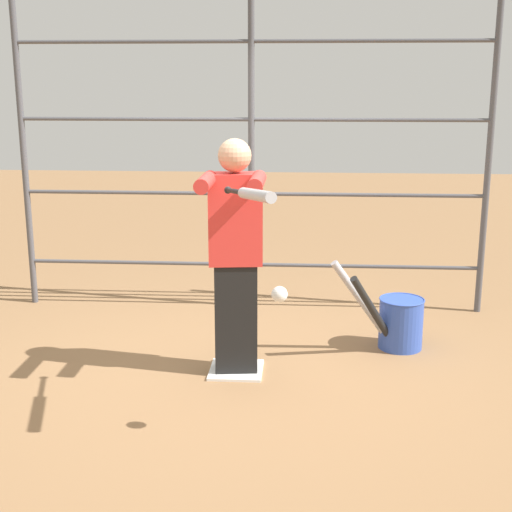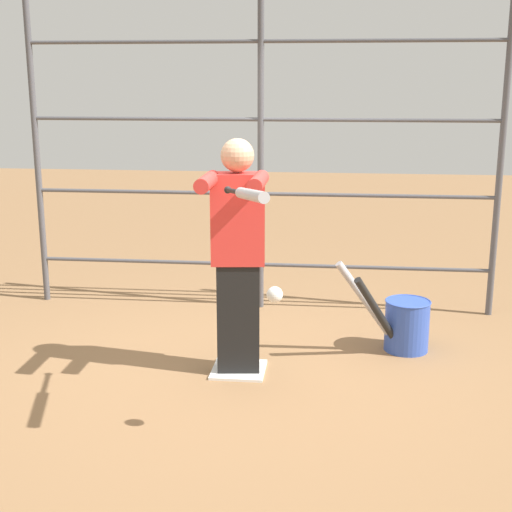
{
  "view_description": "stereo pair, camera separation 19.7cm",
  "coord_description": "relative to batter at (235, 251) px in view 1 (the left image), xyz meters",
  "views": [
    {
      "loc": [
        -0.49,
        5.03,
        2.16
      ],
      "look_at": [
        -0.18,
        0.43,
        1.01
      ],
      "focal_mm": 50.0,
      "sensor_mm": 36.0,
      "label": 1
    },
    {
      "loc": [
        -0.69,
        5.01,
        2.16
      ],
      "look_at": [
        -0.18,
        0.43,
        1.01
      ],
      "focal_mm": 50.0,
      "sensor_mm": 36.0,
      "label": 2
    }
  ],
  "objects": [
    {
      "name": "ground_plane",
      "position": [
        0.0,
        -0.02,
        -0.95
      ],
      "size": [
        24.0,
        24.0,
        0.0
      ],
      "primitive_type": "plane",
      "color": "olive"
    },
    {
      "name": "home_plate",
      "position": [
        0.0,
        -0.02,
        -0.94
      ],
      "size": [
        0.4,
        0.4,
        0.02
      ],
      "color": "white",
      "rests_on": "ground"
    },
    {
      "name": "fence_backstop",
      "position": [
        0.0,
        -1.62,
        0.51
      ],
      "size": [
        4.4,
        0.06,
        2.92
      ],
      "color": "#4C4C51",
      "rests_on": "ground"
    },
    {
      "name": "batter",
      "position": [
        0.0,
        0.0,
        0.0
      ],
      "size": [
        0.45,
        0.62,
        1.76
      ],
      "color": "black",
      "rests_on": "ground"
    },
    {
      "name": "baseball_bat_swinging",
      "position": [
        -0.2,
        0.97,
        0.57
      ],
      "size": [
        0.38,
        0.87,
        0.15
      ],
      "color": "black"
    },
    {
      "name": "softball_in_flight",
      "position": [
        -0.36,
        1.06,
        -0.0
      ],
      "size": [
        0.1,
        0.1,
        0.1
      ],
      "color": "white"
    },
    {
      "name": "bat_bucket",
      "position": [
        -1.28,
        -0.59,
        -0.72
      ],
      "size": [
        0.79,
        0.57,
        0.78
      ],
      "color": "#3351B2",
      "rests_on": "ground"
    }
  ]
}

